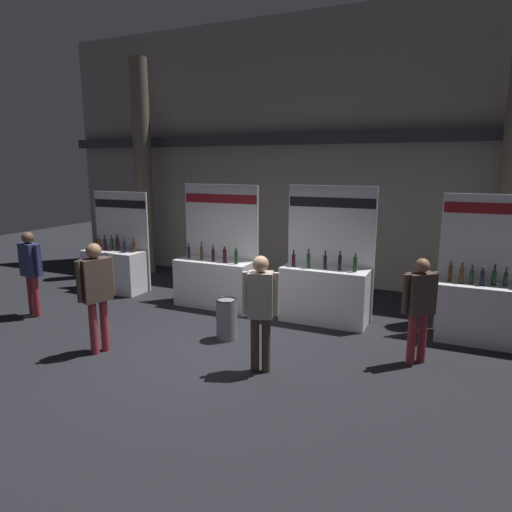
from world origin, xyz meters
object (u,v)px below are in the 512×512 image
(exhibitor_booth_3, at_px, (486,307))
(visitor_2, at_px, (261,304))
(exhibitor_booth_1, at_px, (215,277))
(visitor_4, at_px, (31,266))
(trash_bin, at_px, (227,319))
(visitor_0, at_px, (96,288))
(visitor_5, at_px, (420,302))
(exhibitor_booth_2, at_px, (325,289))
(exhibitor_booth_0, at_px, (115,266))

(exhibitor_booth_3, relative_size, visitor_2, 1.44)
(exhibitor_booth_1, height_order, exhibitor_booth_3, exhibitor_booth_1)
(visitor_4, bearing_deg, trash_bin, -162.38)
(visitor_2, distance_m, visitor_4, 5.01)
(trash_bin, relative_size, visitor_4, 0.42)
(exhibitor_booth_3, bearing_deg, visitor_2, -139.30)
(visitor_0, height_order, visitor_5, visitor_0)
(exhibitor_booth_2, distance_m, trash_bin, 2.00)
(visitor_5, bearing_deg, exhibitor_booth_1, -59.54)
(exhibitor_booth_0, relative_size, visitor_2, 1.36)
(exhibitor_booth_0, xyz_separation_m, visitor_4, (-0.23, -2.07, 0.41))
(exhibitor_booth_1, bearing_deg, exhibitor_booth_0, 178.99)
(trash_bin, distance_m, visitor_2, 1.50)
(exhibitor_booth_0, relative_size, trash_bin, 3.26)
(exhibitor_booth_1, xyz_separation_m, visitor_5, (4.09, -1.23, 0.34))
(visitor_2, height_order, visitor_5, visitor_2)
(exhibitor_booth_2, height_order, visitor_5, exhibitor_booth_2)
(exhibitor_booth_2, bearing_deg, exhibitor_booth_3, 2.29)
(visitor_2, xyz_separation_m, visitor_5, (1.99, 1.20, -0.06))
(visitor_5, bearing_deg, exhibitor_booth_3, -168.22)
(visitor_4, relative_size, visitor_5, 1.04)
(visitor_0, relative_size, visitor_5, 1.10)
(exhibitor_booth_2, bearing_deg, visitor_4, -159.14)
(exhibitor_booth_1, relative_size, exhibitor_booth_3, 1.03)
(visitor_2, distance_m, visitor_5, 2.33)
(exhibitor_booth_0, height_order, exhibitor_booth_3, exhibitor_booth_3)
(visitor_4, height_order, visitor_5, visitor_4)
(exhibitor_booth_0, distance_m, visitor_4, 2.12)
(exhibitor_booth_2, xyz_separation_m, visitor_2, (-0.25, -2.42, 0.37))
(exhibitor_booth_3, xyz_separation_m, trash_bin, (-3.95, -1.64, -0.26))
(visitor_4, distance_m, visitor_5, 7.04)
(exhibitor_booth_1, distance_m, exhibitor_booth_2, 2.35)
(visitor_4, bearing_deg, exhibitor_booth_3, -154.26)
(exhibitor_booth_0, relative_size, visitor_0, 1.31)
(exhibitor_booth_0, height_order, exhibitor_booth_1, exhibitor_booth_1)
(exhibitor_booth_2, relative_size, visitor_2, 1.50)
(trash_bin, relative_size, visitor_2, 0.42)
(exhibitor_booth_2, height_order, visitor_2, exhibitor_booth_2)
(exhibitor_booth_3, bearing_deg, visitor_0, -151.88)
(exhibitor_booth_1, relative_size, trash_bin, 3.56)
(exhibitor_booth_2, bearing_deg, trash_bin, -129.52)
(exhibitor_booth_3, height_order, visitor_0, exhibitor_booth_3)
(exhibitor_booth_0, xyz_separation_m, exhibitor_booth_2, (5.02, -0.07, 0.05))
(visitor_0, xyz_separation_m, visitor_2, (2.57, 0.42, -0.04))
(exhibitor_booth_1, distance_m, visitor_4, 3.56)
(visitor_4, bearing_deg, exhibitor_booth_0, -85.39)
(visitor_0, bearing_deg, trash_bin, -29.33)
(exhibitor_booth_1, bearing_deg, trash_bin, -54.95)
(exhibitor_booth_0, relative_size, visitor_5, 1.44)
(exhibitor_booth_2, height_order, trash_bin, exhibitor_booth_2)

